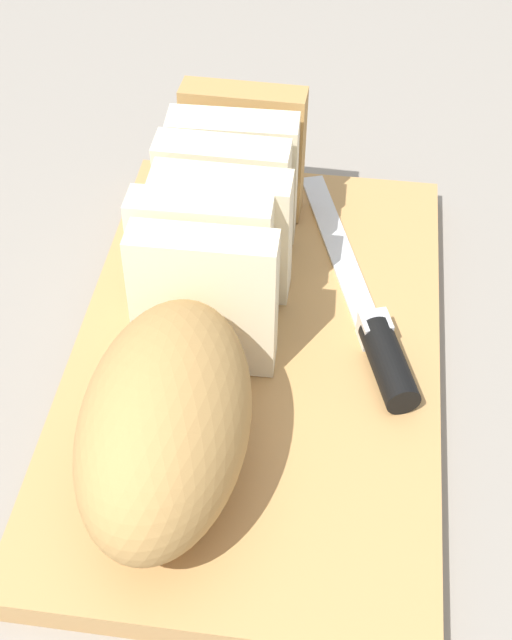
{
  "coord_description": "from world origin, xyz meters",
  "views": [
    {
      "loc": [
        -0.39,
        -0.07,
        0.47
      ],
      "look_at": [
        0.0,
        0.0,
        0.05
      ],
      "focal_mm": 48.32,
      "sensor_mm": 36.0,
      "label": 1
    }
  ],
  "objects": [
    {
      "name": "cutting_board",
      "position": [
        0.0,
        0.0,
        0.01
      ],
      "size": [
        0.42,
        0.27,
        0.02
      ],
      "primitive_type": "cube",
      "rotation": [
        0.0,
        0.0,
        0.04
      ],
      "color": "tan",
      "rests_on": "ground_plane"
    },
    {
      "name": "bread_loaf",
      "position": [
        -0.02,
        0.03,
        0.07
      ],
      "size": [
        0.37,
        0.11,
        0.11
      ],
      "rotation": [
        0.0,
        0.0,
        0.03
      ],
      "color": "tan",
      "rests_on": "cutting_board"
    },
    {
      "name": "ground_plane",
      "position": [
        0.0,
        0.0,
        0.0
      ],
      "size": [
        3.0,
        3.0,
        0.0
      ],
      "primitive_type": "plane",
      "color": "gray"
    },
    {
      "name": "crumb_near_loaf",
      "position": [
        -0.05,
        0.02,
        0.02
      ],
      "size": [
        0.01,
        0.01,
        0.01
      ],
      "primitive_type": "sphere",
      "color": "tan",
      "rests_on": "cutting_board"
    },
    {
      "name": "crumb_near_knife",
      "position": [
        -0.04,
        0.0,
        0.02
      ],
      "size": [
        0.0,
        0.0,
        0.0
      ],
      "primitive_type": "sphere",
      "color": "tan",
      "rests_on": "cutting_board"
    },
    {
      "name": "bread_knife",
      "position": [
        0.02,
        -0.08,
        0.03
      ],
      "size": [
        0.24,
        0.11,
        0.02
      ],
      "rotation": [
        0.0,
        0.0,
        0.37
      ],
      "color": "silver",
      "rests_on": "cutting_board"
    }
  ]
}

